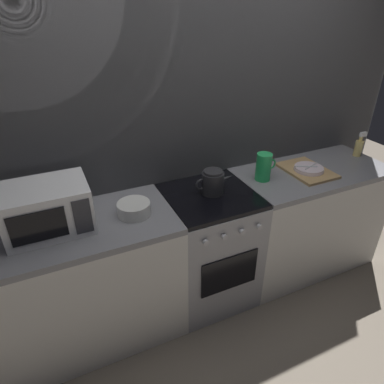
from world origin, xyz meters
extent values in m
plane|color=#6B6054|center=(0.00, 0.00, 0.00)|extent=(8.00, 8.00, 0.00)
cube|color=gray|center=(0.00, 0.33, 1.20)|extent=(3.60, 0.05, 2.40)
cube|color=#BCBCC1|center=(0.00, 0.30, 1.20)|extent=(3.58, 0.01, 2.39)
cube|color=silver|center=(-0.90, 0.00, 0.43)|extent=(1.20, 0.60, 0.86)
cube|color=gray|center=(-0.90, 0.00, 0.88)|extent=(1.20, 0.60, 0.04)
cube|color=#9E9EA3|center=(0.00, 0.00, 0.43)|extent=(0.60, 0.60, 0.87)
cube|color=black|center=(0.00, 0.00, 0.89)|extent=(0.59, 0.59, 0.03)
cube|color=black|center=(0.00, -0.30, 0.45)|extent=(0.42, 0.01, 0.28)
cylinder|color=#B7B7BC|center=(-0.19, -0.32, 0.78)|extent=(0.04, 0.02, 0.04)
cylinder|color=#B7B7BC|center=(-0.06, -0.32, 0.78)|extent=(0.04, 0.02, 0.04)
cylinder|color=#B7B7BC|center=(0.06, -0.32, 0.78)|extent=(0.04, 0.02, 0.04)
cylinder|color=#B7B7BC|center=(0.19, -0.32, 0.78)|extent=(0.04, 0.02, 0.04)
cube|color=silver|center=(0.90, 0.00, 0.43)|extent=(1.20, 0.60, 0.86)
cube|color=gray|center=(0.90, 0.00, 0.88)|extent=(1.20, 0.60, 0.04)
cube|color=white|center=(-1.00, 0.04, 1.04)|extent=(0.46, 0.34, 0.27)
cube|color=black|center=(-1.06, -0.14, 1.04)|extent=(0.28, 0.01, 0.17)
cube|color=#333338|center=(-0.84, -0.13, 1.04)|extent=(0.09, 0.01, 0.21)
cylinder|color=#262628|center=(0.02, 0.01, 0.98)|extent=(0.15, 0.15, 0.15)
cylinder|color=#262628|center=(0.02, 0.01, 1.06)|extent=(0.13, 0.13, 0.02)
cone|color=#262628|center=(0.13, 0.01, 0.99)|extent=(0.10, 0.04, 0.05)
torus|color=#262628|center=(-0.06, 0.01, 0.98)|extent=(0.08, 0.01, 0.08)
cylinder|color=silver|center=(-0.53, -0.02, 0.94)|extent=(0.20, 0.20, 0.08)
cylinder|color=green|center=(0.44, 0.04, 1.00)|extent=(0.11, 0.11, 0.20)
torus|color=green|center=(0.51, 0.04, 1.01)|extent=(0.08, 0.01, 0.08)
cube|color=tan|center=(0.83, 0.00, 0.91)|extent=(0.30, 0.40, 0.02)
cylinder|color=silver|center=(0.83, -0.02, 0.93)|extent=(0.22, 0.22, 0.01)
cylinder|color=silver|center=(0.83, -0.02, 0.94)|extent=(0.21, 0.21, 0.01)
cylinder|color=silver|center=(0.85, -0.02, 0.95)|extent=(0.16, 0.07, 0.01)
cube|color=silver|center=(0.81, -0.01, 0.95)|extent=(0.16, 0.09, 0.00)
cylinder|color=#E5CC72|center=(1.42, 0.06, 0.97)|extent=(0.06, 0.06, 0.13)
cylinder|color=#E5CC72|center=(1.42, 0.06, 1.05)|extent=(0.03, 0.03, 0.04)
cube|color=white|center=(1.43, 0.06, 1.08)|extent=(0.06, 0.02, 0.04)
camera|label=1|loc=(-0.94, -1.75, 2.04)|focal=31.78mm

